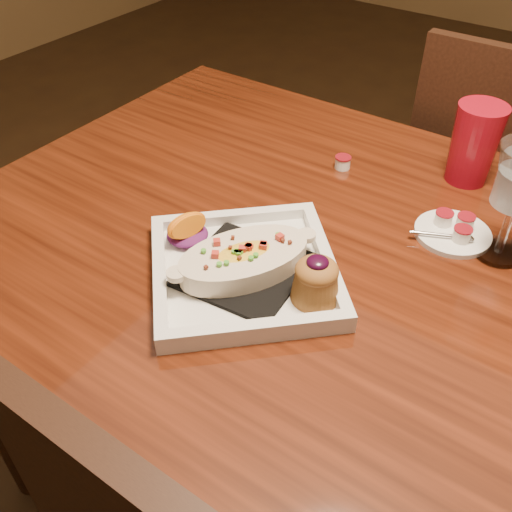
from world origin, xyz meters
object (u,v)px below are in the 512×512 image
Objects in this scene: chair_far at (493,208)px; saucer at (453,231)px; table at (393,323)px; red_tumbler at (474,144)px; plate at (251,266)px.

chair_far is 7.66× the size of saucer.
table is at bearing 90.00° from chair_far.
chair_far reaches higher than saucer.
table is 10.41× the size of red_tumbler.
table is 0.26m from plate.
chair_far reaches higher than table.
chair_far is at bearing 32.74° from plate.
plate is 3.06× the size of saucer.
saucer is 0.19m from red_tumbler.
red_tumbler is at bearing 86.46° from chair_far.
chair_far is 0.55m from saucer.
saucer is (0.02, 0.14, 0.11)m from table.
saucer is at bearing 92.47° from chair_far.
chair_far is at bearing 90.00° from table.
table is 0.18m from saucer.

